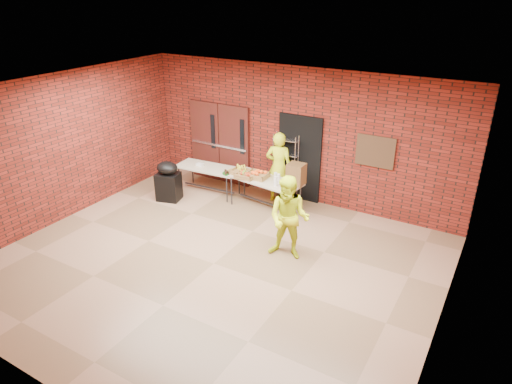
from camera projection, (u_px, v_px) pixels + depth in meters
room at (210, 187)px, 8.01m from camera, size 8.08×7.08×3.28m
double_doors at (220, 143)px, 11.95m from camera, size 1.78×0.12×2.10m
dark_doorway at (299, 158)px, 10.90m from camera, size 1.10×0.06×2.10m
bronze_plaque at (375, 151)px, 9.86m from camera, size 0.85×0.04×0.70m
wire_rack at (285, 167)px, 11.03m from camera, size 0.63×0.31×1.64m
table_left at (208, 169)px, 11.42m from camera, size 1.69×0.80×0.68m
table_right at (266, 182)px, 10.62m from camera, size 1.80×0.93×0.71m
basket_bananas at (241, 172)px, 10.88m from camera, size 0.44×0.34×0.14m
basket_oranges at (257, 175)px, 10.67m from camera, size 0.50×0.39×0.16m
basket_apples at (245, 175)px, 10.67m from camera, size 0.45×0.35×0.14m
muffin_tray at (230, 172)px, 11.00m from camera, size 0.37×0.37×0.09m
napkin_box at (200, 165)px, 11.47m from camera, size 0.18×0.12×0.06m
coffee_dispenser at (296, 174)px, 10.25m from camera, size 0.37×0.33×0.49m
cup_stack_front at (278, 179)px, 10.31m from camera, size 0.08×0.08×0.24m
cup_stack_mid at (275, 181)px, 10.19m from camera, size 0.08×0.08×0.24m
cup_stack_back at (275, 177)px, 10.42m from camera, size 0.08×0.08×0.23m
covered_grill at (168, 181)px, 11.07m from camera, size 0.64×0.58×0.98m
volunteer_woman at (279, 167)px, 10.87m from camera, size 0.71×0.55×1.74m
volunteer_man at (289, 218)px, 8.58m from camera, size 0.90×0.75×1.66m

